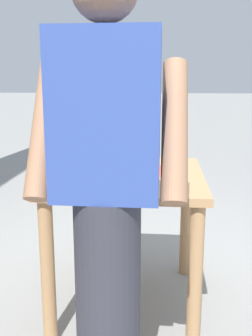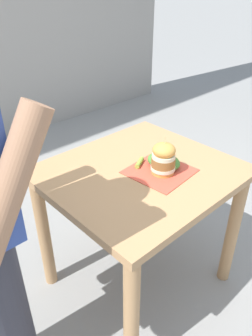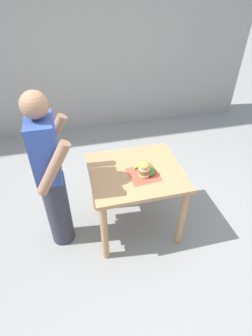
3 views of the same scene
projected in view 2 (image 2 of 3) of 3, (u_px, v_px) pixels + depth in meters
The scene contains 6 objects.
ground_plane at pixel (138, 278), 2.05m from camera, with size 80.00×80.00×0.00m, color gray.
patio_table at pixel (140, 194), 1.71m from camera, with size 0.83×0.92×0.79m.
serving_paper at pixel (160, 171), 1.62m from camera, with size 0.29×0.29×0.00m, color #D64C38.
sandwich at pixel (164, 158), 1.56m from camera, with size 0.12×0.12×0.20m.
pickle_spear at pixel (139, 163), 1.66m from camera, with size 0.02×0.02×0.09m, color #8EA83D.
side_salad at pixel (164, 161), 1.65m from camera, with size 0.18×0.14×0.06m, color #477F33.
Camera 2 is at (-0.97, 1.01, 1.65)m, focal length 35.00 mm.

